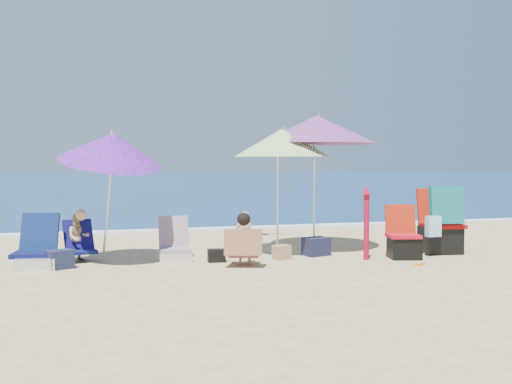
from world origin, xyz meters
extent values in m
plane|color=#D8BC84|center=(0.00, 0.00, 0.00)|extent=(120.00, 120.00, 0.00)
cube|color=navy|center=(0.00, 45.00, -0.05)|extent=(120.00, 80.00, 0.12)
cube|color=white|center=(0.00, 5.10, 0.02)|extent=(120.00, 0.50, 0.04)
cylinder|color=silver|center=(0.95, 1.59, 1.13)|extent=(0.05, 0.05, 2.27)
cone|color=#F9217A|center=(0.99, 1.58, 2.18)|extent=(2.38, 2.38, 0.51)
cylinder|color=silver|center=(1.02, 1.56, 2.41)|extent=(0.04, 0.04, 0.14)
cylinder|color=white|center=(0.14, 1.21, 1.00)|extent=(0.05, 0.05, 2.01)
cone|color=#55A91A|center=(0.23, 1.26, 1.93)|extent=(2.17, 2.17, 0.48)
cylinder|color=silver|center=(0.31, 1.33, 2.14)|extent=(0.04, 0.04, 0.13)
cylinder|color=silver|center=(-2.67, 1.34, 0.94)|extent=(0.22, 0.47, 1.82)
cone|color=#C51CB4|center=(-2.60, 1.11, 1.82)|extent=(2.14, 2.17, 0.85)
cylinder|color=white|center=(-2.61, 1.05, 2.03)|extent=(0.05, 0.07, 0.13)
cylinder|color=maroon|center=(1.39, 0.37, 0.55)|extent=(0.11, 0.11, 1.09)
cone|color=maroon|center=(1.38, 0.35, 1.14)|extent=(0.15, 0.15, 0.14)
cube|color=#0B0F3F|center=(-3.79, 1.07, 0.20)|extent=(0.62, 0.57, 0.07)
cube|color=#0C1C44|center=(-3.70, 1.30, 0.50)|extent=(0.60, 0.40, 0.60)
cube|color=silver|center=(-3.69, 0.96, 0.09)|extent=(0.65, 0.59, 0.18)
cube|color=#E26850|center=(-1.63, 1.10, 0.18)|extent=(0.51, 0.45, 0.06)
cube|color=#EA6652|center=(-1.62, 1.36, 0.44)|extent=(0.50, 0.30, 0.52)
cube|color=white|center=(-1.63, 1.12, 0.08)|extent=(0.53, 0.47, 0.16)
cube|color=red|center=(2.02, 0.30, 0.38)|extent=(0.59, 0.55, 0.05)
cube|color=#A6220B|center=(2.09, 0.51, 0.63)|extent=(0.52, 0.25, 0.51)
cube|color=black|center=(2.05, 0.31, 0.18)|extent=(0.57, 0.53, 0.36)
cube|color=#9F0B0D|center=(3.00, 0.66, 0.48)|extent=(0.71, 0.65, 0.07)
cube|color=red|center=(3.02, 0.94, 0.80)|extent=(0.66, 0.26, 0.64)
cube|color=black|center=(2.96, 0.67, 0.23)|extent=(0.69, 0.63, 0.46)
cube|color=#0A8873|center=(2.92, 0.43, 0.86)|extent=(0.59, 0.28, 0.65)
cube|color=#9CD8FB|center=(2.60, 0.33, 0.52)|extent=(0.26, 0.13, 0.34)
imported|color=tan|center=(-0.63, 0.48, 0.41)|extent=(0.35, 0.28, 0.83)
cube|color=#2B0D5F|center=(-0.64, 0.45, 0.17)|extent=(0.56, 0.53, 0.06)
cube|color=#481074|center=(-0.72, 0.20, 0.39)|extent=(0.61, 0.37, 0.42)
sphere|color=black|center=(-0.71, 0.20, 0.74)|extent=(0.20, 0.20, 0.20)
imported|color=tan|center=(-3.14, 1.50, 0.38)|extent=(0.43, 0.37, 0.76)
cube|color=#0D144D|center=(-3.10, 1.39, 0.17)|extent=(0.55, 0.51, 0.06)
cube|color=#0F0D4D|center=(-3.14, 1.59, 0.41)|extent=(0.51, 0.38, 0.49)
sphere|color=tan|center=(-3.09, 1.42, 0.75)|extent=(0.18, 0.18, 0.18)
cube|color=#1A213B|center=(-3.38, 0.86, 0.14)|extent=(0.44, 0.39, 0.28)
cube|color=black|center=(-1.01, 0.82, 0.10)|extent=(0.29, 0.22, 0.20)
cube|color=#A47E5D|center=(0.08, 0.77, 0.11)|extent=(0.32, 0.27, 0.23)
cube|color=#181C36|center=(0.76, 0.98, 0.15)|extent=(0.48, 0.41, 0.31)
cube|color=orange|center=(1.97, -0.30, 0.01)|extent=(0.22, 0.16, 0.03)
camera|label=1|loc=(-2.79, -8.11, 1.59)|focal=40.20mm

